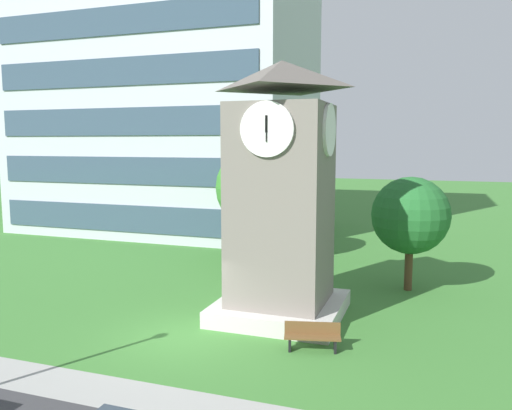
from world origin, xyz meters
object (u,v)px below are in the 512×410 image
object	(u,v)px
clock_tower	(281,206)
tree_by_building	(410,216)
park_bench	(312,336)
tree_near_tower	(258,187)

from	to	relation	value
clock_tower	tree_by_building	xyz separation A→B (m)	(4.48, 5.20, -0.86)
clock_tower	park_bench	world-z (taller)	clock_tower
park_bench	tree_by_building	world-z (taller)	tree_by_building
tree_by_building	tree_near_tower	distance (m)	9.16
park_bench	tree_by_building	size ratio (longest dim) A/B	0.36
tree_near_tower	tree_by_building	bearing A→B (deg)	-22.90
tree_by_building	tree_near_tower	xyz separation A→B (m)	(-8.41, 3.55, 0.73)
park_bench	tree_near_tower	distance (m)	13.47
park_bench	tree_by_building	xyz separation A→B (m)	(2.59, 8.03, 2.94)
park_bench	tree_by_building	bearing A→B (deg)	72.11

